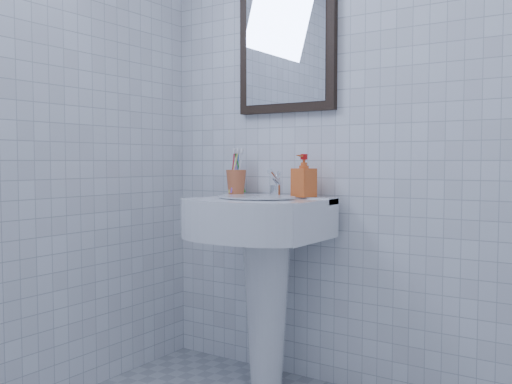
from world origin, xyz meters
The scene contains 6 objects.
wall_back centered at (0.00, 1.20, 1.25)m, with size 2.20×0.02×2.50m, color silver.
washbasin centered at (-0.45, 0.99, 0.58)m, with size 0.56×0.41×0.86m.
faucet centered at (-0.45, 1.09, 0.90)m, with size 0.05×0.11×0.12m.
toothbrush_cup centered at (-0.68, 1.11, 0.91)m, with size 0.10×0.10×0.12m, color #C35F36, non-canonical shape.
soap_dispenser centered at (-0.31, 1.10, 0.95)m, with size 0.08×0.09×0.19m, color red.
wall_mirror centered at (-0.45, 1.18, 1.55)m, with size 0.50×0.04×0.62m.
Camera 1 is at (0.90, -1.12, 1.01)m, focal length 40.00 mm.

